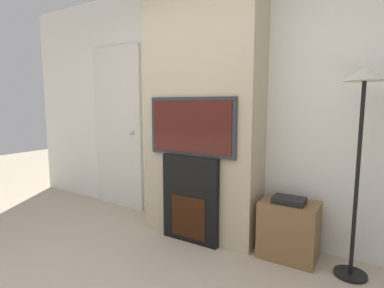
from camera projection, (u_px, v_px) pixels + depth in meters
wall_back at (213, 104)px, 3.20m from camera, size 6.00×0.06×2.70m
chimney_breast at (203, 104)px, 3.00m from camera, size 1.20×0.41×2.70m
fireplace at (192, 199)px, 2.95m from camera, size 0.60×0.15×0.86m
television at (192, 127)px, 2.86m from camera, size 0.93×0.07×0.56m
floor_lamp at (362, 113)px, 2.21m from camera, size 0.31×0.31×1.62m
media_stand at (289, 229)px, 2.64m from camera, size 0.48×0.35×0.56m
entry_door at (117, 128)px, 3.92m from camera, size 0.81×0.09×2.08m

